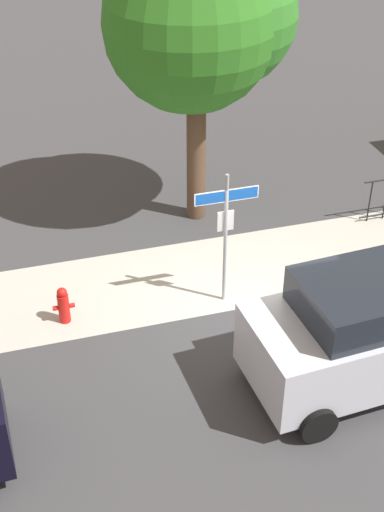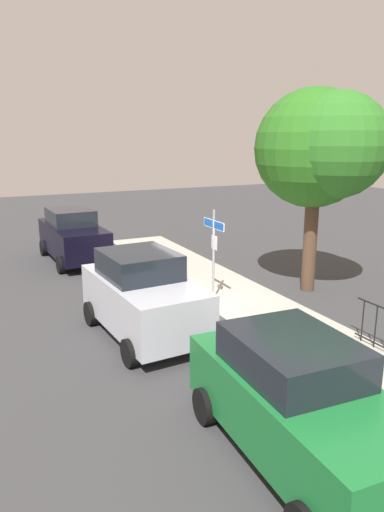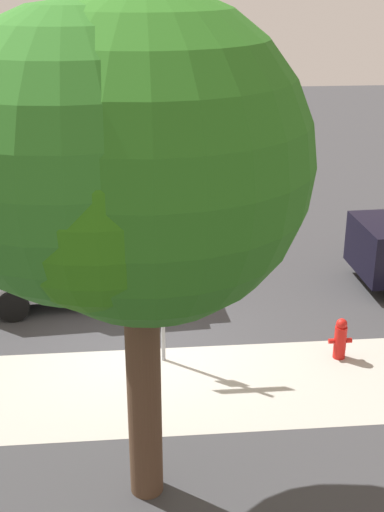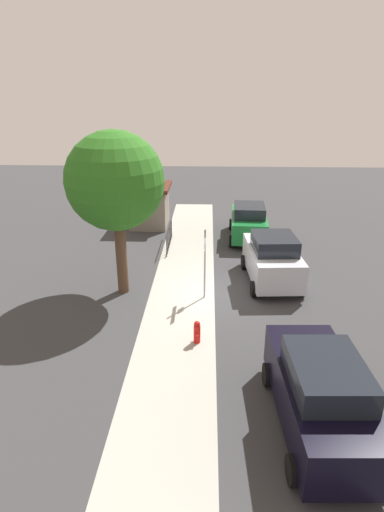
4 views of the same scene
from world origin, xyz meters
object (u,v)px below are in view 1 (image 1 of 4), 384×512
Objects in this scene: fire_hydrant at (63,305)px; shade_tree at (204,21)px; street_sign at (226,220)px; car_silver at (365,332)px.

shade_tree is at bearing 41.03° from fire_hydrant.
fire_hydrant is (-3.15, 0.20, -1.48)m from street_sign.
fire_hydrant is at bearing 176.40° from street_sign.
shade_tree is 8.16× the size of fire_hydrant.
street_sign is 0.68× the size of car_silver.
street_sign is 3.61× the size of fire_hydrant.
street_sign is 4.41m from shade_tree.
street_sign is 3.49m from fire_hydrant.
shade_tree reaches higher than street_sign.
shade_tree is at bearing 80.17° from street_sign.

